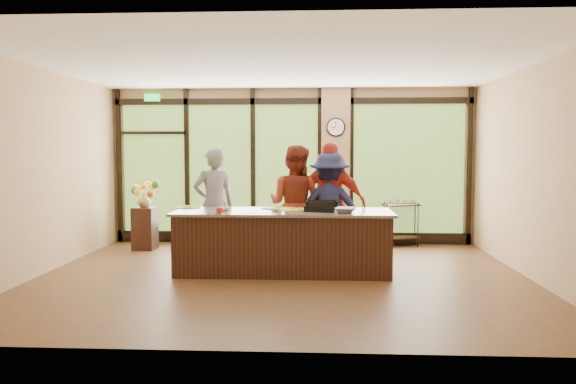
# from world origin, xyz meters

# --- Properties ---
(floor) EXTENTS (7.00, 7.00, 0.00)m
(floor) POSITION_xyz_m (0.00, 0.00, 0.00)
(floor) COLOR #4D311B
(floor) RESTS_ON ground
(ceiling) EXTENTS (7.00, 7.00, 0.00)m
(ceiling) POSITION_xyz_m (0.00, 0.00, 3.00)
(ceiling) COLOR white
(ceiling) RESTS_ON back_wall
(back_wall) EXTENTS (7.00, 0.00, 7.00)m
(back_wall) POSITION_xyz_m (0.00, 3.00, 1.50)
(back_wall) COLOR tan
(back_wall) RESTS_ON floor
(left_wall) EXTENTS (0.00, 6.00, 6.00)m
(left_wall) POSITION_xyz_m (-3.50, 0.00, 1.50)
(left_wall) COLOR tan
(left_wall) RESTS_ON floor
(right_wall) EXTENTS (0.00, 6.00, 6.00)m
(right_wall) POSITION_xyz_m (3.50, 0.00, 1.50)
(right_wall) COLOR tan
(right_wall) RESTS_ON floor
(window_wall) EXTENTS (6.90, 0.12, 3.00)m
(window_wall) POSITION_xyz_m (0.16, 2.95, 1.39)
(window_wall) COLOR tan
(window_wall) RESTS_ON floor
(island_base) EXTENTS (3.10, 1.00, 0.88)m
(island_base) POSITION_xyz_m (0.00, 0.30, 0.44)
(island_base) COLOR #331911
(island_base) RESTS_ON floor
(countertop) EXTENTS (3.20, 1.10, 0.04)m
(countertop) POSITION_xyz_m (0.00, 0.30, 0.90)
(countertop) COLOR slate
(countertop) RESTS_ON island_base
(wall_clock) EXTENTS (0.36, 0.04, 0.36)m
(wall_clock) POSITION_xyz_m (0.85, 2.87, 2.25)
(wall_clock) COLOR black
(wall_clock) RESTS_ON window_wall
(cook_left) EXTENTS (0.80, 0.68, 1.86)m
(cook_left) POSITION_xyz_m (-1.17, 1.08, 0.93)
(cook_left) COLOR slate
(cook_left) RESTS_ON floor
(cook_midleft) EXTENTS (1.12, 1.01, 1.89)m
(cook_midleft) POSITION_xyz_m (0.15, 1.04, 0.94)
(cook_midleft) COLOR maroon
(cook_midleft) RESTS_ON floor
(cook_midright) EXTENTS (1.22, 0.77, 1.93)m
(cook_midright) POSITION_xyz_m (0.72, 1.07, 0.97)
(cook_midright) COLOR #B22E1B
(cook_midright) RESTS_ON floor
(cook_right) EXTENTS (1.21, 0.78, 1.78)m
(cook_right) POSITION_xyz_m (0.70, 1.03, 0.89)
(cook_right) COLOR #191A39
(cook_right) RESTS_ON floor
(roasting_pan) EXTENTS (0.52, 0.44, 0.08)m
(roasting_pan) POSITION_xyz_m (0.57, 0.27, 0.96)
(roasting_pan) COLOR black
(roasting_pan) RESTS_ON countertop
(mixing_bowl) EXTENTS (0.33, 0.33, 0.08)m
(mixing_bowl) POSITION_xyz_m (0.90, 0.05, 0.96)
(mixing_bowl) COLOR silver
(mixing_bowl) RESTS_ON countertop
(cutting_board_left) EXTENTS (0.38, 0.30, 0.01)m
(cutting_board_left) POSITION_xyz_m (-1.50, 0.67, 0.93)
(cutting_board_left) COLOR #4F9636
(cutting_board_left) RESTS_ON countertop
(cutting_board_center) EXTENTS (0.50, 0.44, 0.01)m
(cutting_board_center) POSITION_xyz_m (-0.08, 0.59, 0.93)
(cutting_board_center) COLOR yellow
(cutting_board_center) RESTS_ON countertop
(cutting_board_right) EXTENTS (0.52, 0.46, 0.01)m
(cutting_board_right) POSITION_xyz_m (0.18, 0.41, 0.93)
(cutting_board_right) COLOR yellow
(cutting_board_right) RESTS_ON countertop
(prep_bowl_near) EXTENTS (0.21, 0.21, 0.05)m
(prep_bowl_near) POSITION_xyz_m (-0.86, 0.26, 0.95)
(prep_bowl_near) COLOR silver
(prep_bowl_near) RESTS_ON countertop
(prep_bowl_mid) EXTENTS (0.16, 0.16, 0.04)m
(prep_bowl_mid) POSITION_xyz_m (-0.10, 0.20, 0.94)
(prep_bowl_mid) COLOR silver
(prep_bowl_mid) RESTS_ON countertop
(prep_bowl_far) EXTENTS (0.16, 0.16, 0.03)m
(prep_bowl_far) POSITION_xyz_m (0.37, 0.39, 0.94)
(prep_bowl_far) COLOR silver
(prep_bowl_far) RESTS_ON countertop
(red_ramekin) EXTENTS (0.12, 0.12, 0.08)m
(red_ramekin) POSITION_xyz_m (-0.87, -0.12, 0.96)
(red_ramekin) COLOR red
(red_ramekin) RESTS_ON countertop
(flower_stand) EXTENTS (0.41, 0.41, 0.77)m
(flower_stand) POSITION_xyz_m (-2.64, 2.10, 0.39)
(flower_stand) COLOR #331911
(flower_stand) RESTS_ON floor
(flower_vase) EXTENTS (0.32, 0.32, 0.26)m
(flower_vase) POSITION_xyz_m (-2.64, 2.10, 0.90)
(flower_vase) COLOR #9C8055
(flower_vase) RESTS_ON flower_stand
(bar_cart) EXTENTS (0.73, 0.56, 0.88)m
(bar_cart) POSITION_xyz_m (2.09, 2.75, 0.53)
(bar_cart) COLOR #331911
(bar_cart) RESTS_ON floor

